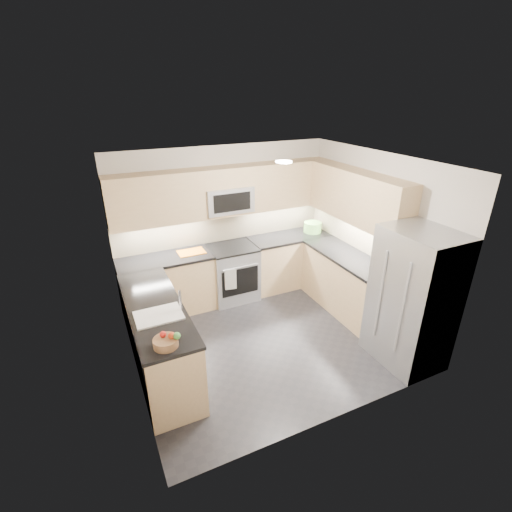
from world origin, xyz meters
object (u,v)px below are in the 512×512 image
utensil_bowl (313,227)px  fruit_basket (166,342)px  gas_range (233,273)px  refrigerator (413,299)px  microwave (227,199)px  cutting_board (191,252)px

utensil_bowl → fruit_basket: bearing=-145.9°
gas_range → refrigerator: size_ratio=0.51×
gas_range → refrigerator: (1.45, -2.43, 0.45)m
microwave → fruit_basket: microwave is taller
gas_range → fruit_basket: fruit_basket is taller
microwave → utensil_bowl: (1.55, -0.12, -0.67)m
gas_range → utensil_bowl: utensil_bowl is taller
refrigerator → cutting_board: size_ratio=4.35×
microwave → cutting_board: bearing=-173.2°
refrigerator → utensil_bowl: refrigerator is taller
gas_range → cutting_board: bearing=176.0°
cutting_board → utensil_bowl: bearing=-1.0°
cutting_board → fruit_basket: size_ratio=1.66×
gas_range → microwave: (0.00, 0.12, 1.24)m
utensil_bowl → refrigerator: bearing=-92.5°
cutting_board → refrigerator: bearing=-49.5°
gas_range → fruit_basket: bearing=-126.4°
utensil_bowl → fruit_basket: (-3.10, -2.10, -0.04)m
microwave → utensil_bowl: size_ratio=2.43×
fruit_basket → cutting_board: bearing=67.6°
refrigerator → fruit_basket: 3.01m
refrigerator → fruit_basket: (-2.99, 0.33, 0.09)m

